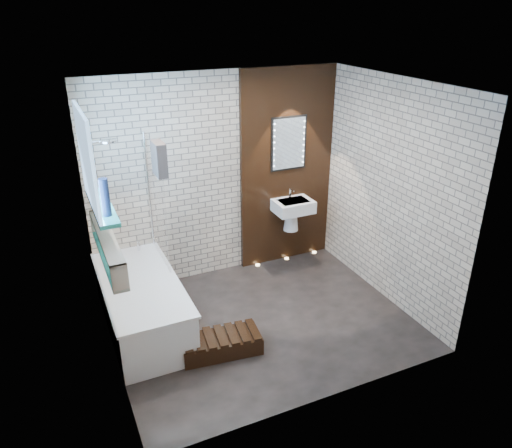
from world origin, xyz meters
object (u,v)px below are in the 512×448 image
washbasin (293,210)px  walnut_step (221,344)px  led_mirror (289,143)px  bathtub (142,305)px  bath_screen (157,202)px

washbasin → walnut_step: (-1.55, -1.37, -0.70)m
led_mirror → walnut_step: led_mirror is taller
bathtub → washbasin: size_ratio=3.00×
bath_screen → led_mirror: 1.89m
washbasin → led_mirror: bearing=90.0°
bath_screen → washbasin: bearing=5.8°
washbasin → led_mirror: led_mirror is taller
led_mirror → washbasin: bearing=-90.0°
bathtub → walnut_step: bearing=-50.2°
walnut_step → bathtub: bearing=129.8°
walnut_step → bath_screen: bearing=102.8°
led_mirror → walnut_step: bearing=-135.3°
bathtub → led_mirror: bearing=19.8°
bathtub → bath_screen: bath_screen is taller
bathtub → bath_screen: (0.35, 0.44, 0.99)m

